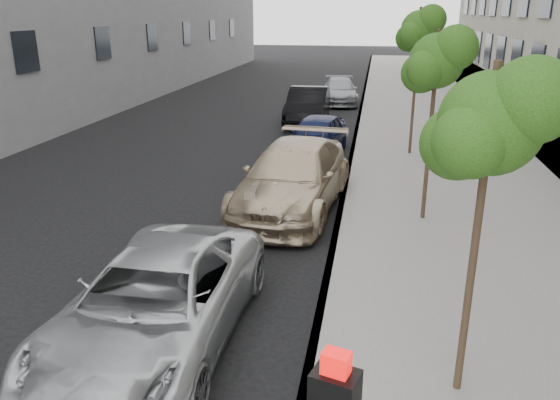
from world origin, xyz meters
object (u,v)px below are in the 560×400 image
(tree_near, at_px, (493,124))
(suv, at_px, (293,177))
(minivan, at_px, (156,302))
(sedan_blue, at_px, (317,136))
(tree_mid, at_px, (438,61))
(sedan_black, at_px, (308,106))
(sedan_rear, at_px, (340,91))
(tree_far, at_px, (420,29))

(tree_near, xyz_separation_m, suv, (-3.33, 7.04, -2.89))
(minivan, xyz_separation_m, sedan_blue, (1.13, 12.17, -0.01))
(tree_near, distance_m, tree_mid, 6.50)
(sedan_black, bearing_deg, sedan_blue, -80.90)
(sedan_black, bearing_deg, sedan_rear, 79.24)
(sedan_blue, relative_size, sedan_black, 0.85)
(tree_near, relative_size, sedan_blue, 1.04)
(tree_near, height_order, sedan_rear, tree_near)
(tree_near, xyz_separation_m, sedan_blue, (-3.33, 12.65, -3.01))
(sedan_black, xyz_separation_m, sedan_rear, (1.04, 6.07, -0.13))
(tree_far, distance_m, sedan_rear, 12.53)
(tree_mid, bearing_deg, suv, 170.84)
(sedan_black, bearing_deg, tree_far, -52.30)
(tree_far, relative_size, sedan_blue, 1.19)
(tree_mid, bearing_deg, tree_near, -90.00)
(suv, bearing_deg, tree_near, -59.28)
(tree_far, relative_size, sedan_rear, 1.07)
(tree_mid, distance_m, sedan_black, 13.07)
(sedan_blue, bearing_deg, tree_far, 12.73)
(suv, bearing_deg, sedan_rear, 95.41)
(sedan_blue, bearing_deg, minivan, -88.63)
(tree_near, height_order, tree_mid, tree_mid)
(minivan, bearing_deg, sedan_black, 90.26)
(tree_far, distance_m, sedan_blue, 4.94)
(minivan, bearing_deg, tree_mid, 54.09)
(tree_near, bearing_deg, suv, 115.30)
(sedan_blue, xyz_separation_m, sedan_black, (-1.04, 5.79, 0.10))
(tree_near, height_order, minivan, tree_near)
(tree_mid, bearing_deg, sedan_rear, 100.47)
(suv, relative_size, sedan_black, 1.17)
(tree_mid, xyz_separation_m, tree_far, (-0.00, 6.50, 0.48))
(tree_near, bearing_deg, sedan_rear, 97.73)
(suv, height_order, sedan_blue, suv)
(suv, bearing_deg, sedan_blue, 95.41)
(sedan_rear, bearing_deg, minivan, -98.26)
(tree_mid, height_order, tree_far, tree_far)
(minivan, xyz_separation_m, sedan_black, (0.09, 17.96, 0.08))
(tree_far, xyz_separation_m, suv, (-3.33, -5.96, -3.52))
(tree_mid, bearing_deg, sedan_blue, 118.43)
(suv, height_order, sedan_rear, suv)
(sedan_blue, bearing_deg, suv, -83.34)
(tree_mid, relative_size, sedan_blue, 1.07)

